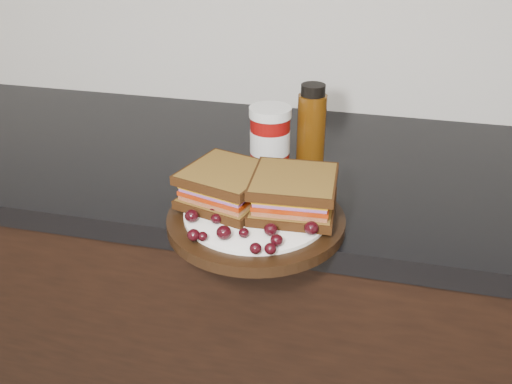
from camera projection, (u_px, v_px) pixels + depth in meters
base_cabinets at (249, 335)px, 1.36m from camera, size 3.96×0.58×0.86m
countertop at (248, 165)px, 1.15m from camera, size 3.98×0.60×0.04m
plate at (256, 221)px, 0.90m from camera, size 0.28×0.28×0.02m
sandwich_left at (227, 186)px, 0.91m from camera, size 0.16×0.16×0.06m
sandwich_right at (294, 194)px, 0.88m from camera, size 0.14×0.14×0.06m
grape_0 at (192, 216)px, 0.86m from camera, size 0.02×0.02×0.02m
grape_1 at (216, 219)px, 0.86m from camera, size 0.02×0.02×0.02m
grape_2 at (194, 235)px, 0.82m from camera, size 0.02×0.02×0.02m
grape_3 at (203, 236)px, 0.82m from camera, size 0.01×0.01×0.01m
grape_4 at (224, 233)px, 0.82m from camera, size 0.02×0.02×0.02m
grape_5 at (244, 233)px, 0.82m from camera, size 0.02×0.02×0.01m
grape_6 at (256, 248)px, 0.79m from camera, size 0.02×0.02×0.02m
grape_7 at (270, 249)px, 0.79m from camera, size 0.02×0.02×0.02m
grape_8 at (277, 240)px, 0.80m from camera, size 0.02×0.02×0.02m
grape_9 at (271, 230)px, 0.83m from camera, size 0.02×0.02×0.02m
grape_10 at (311, 228)px, 0.83m from camera, size 0.02×0.02×0.02m
grape_11 at (295, 221)px, 0.85m from camera, size 0.02×0.02×0.02m
grape_12 at (308, 217)px, 0.86m from camera, size 0.02×0.02×0.02m
grape_13 at (317, 210)px, 0.88m from camera, size 0.02×0.02×0.02m
grape_14 at (305, 201)px, 0.91m from camera, size 0.01×0.01×0.01m
grape_15 at (292, 200)px, 0.91m from camera, size 0.02×0.02×0.02m
grape_16 at (226, 189)px, 0.94m from camera, size 0.02×0.02×0.02m
grape_17 at (229, 196)px, 0.92m from camera, size 0.02×0.02×0.02m
grape_18 at (206, 195)px, 0.92m from camera, size 0.02×0.02×0.02m
grape_19 at (207, 197)px, 0.92m from camera, size 0.02×0.02×0.02m
grape_20 at (214, 212)px, 0.87m from camera, size 0.02×0.02×0.02m
grape_21 at (231, 194)px, 0.93m from camera, size 0.02×0.02×0.02m
grape_22 at (221, 199)px, 0.91m from camera, size 0.02×0.02×0.01m
grape_23 at (202, 197)px, 0.92m from camera, size 0.02×0.02×0.02m
condiment_jar at (270, 137)px, 1.07m from camera, size 0.11×0.11×0.12m
oil_bottle at (312, 123)px, 1.09m from camera, size 0.06×0.06×0.15m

